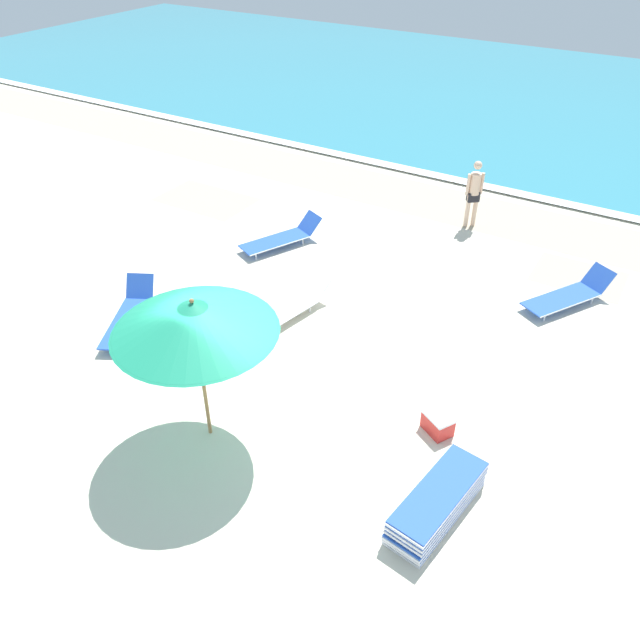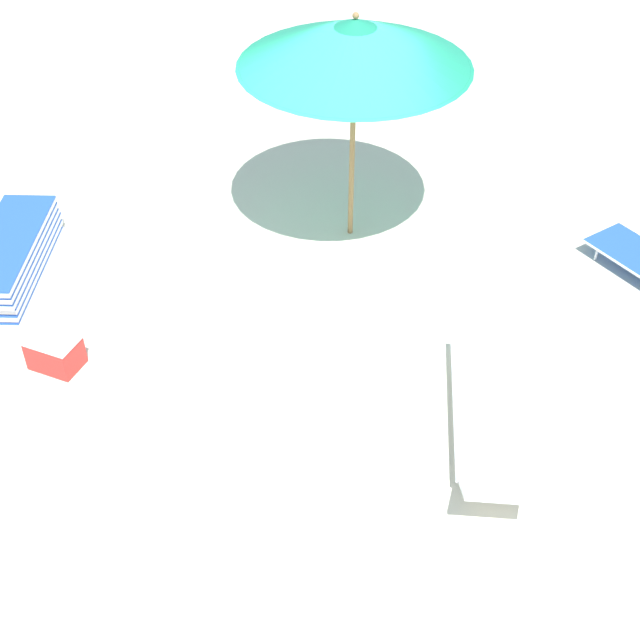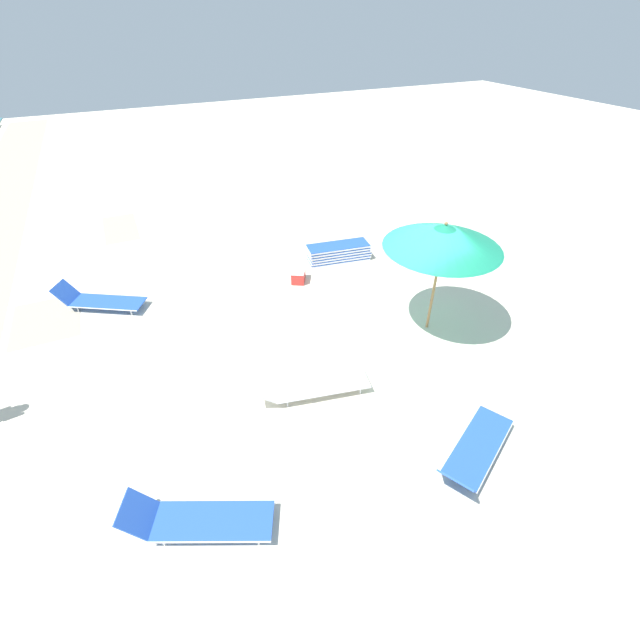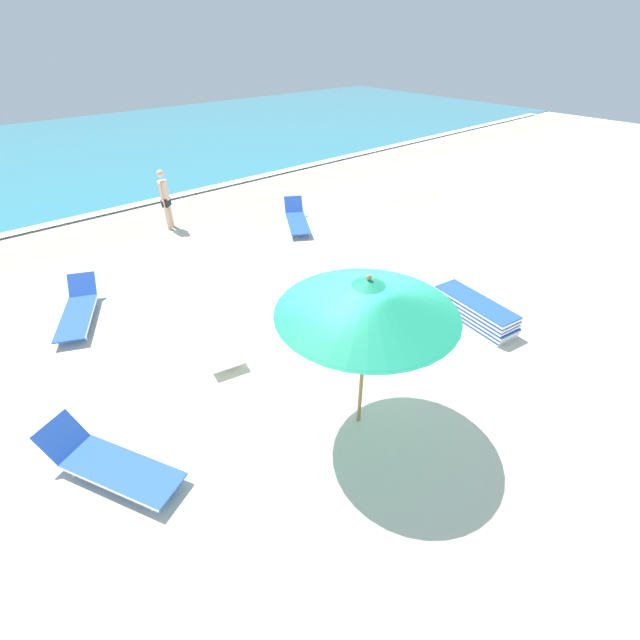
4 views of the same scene
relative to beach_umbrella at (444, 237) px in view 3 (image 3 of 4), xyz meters
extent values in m
cube|color=beige|center=(0.44, 0.92, -2.41)|extent=(60.00, 60.00, 0.16)
cube|color=#B3A68B|center=(4.10, 8.21, -2.33)|extent=(1.98, 1.51, 0.00)
cube|color=#B3A68B|center=(8.95, 6.15, -2.33)|extent=(2.37, 1.07, 0.00)
cylinder|color=#9E7547|center=(0.00, 0.00, -1.16)|extent=(0.06, 0.06, 2.34)
cone|color=#1E936B|center=(0.00, 0.00, 0.01)|extent=(2.48, 2.48, 0.50)
cylinder|color=#166E50|center=(0.00, 0.00, -0.23)|extent=(2.40, 2.40, 0.01)
sphere|color=#9E7547|center=(0.00, 0.00, 0.29)|extent=(0.07, 0.07, 0.07)
cube|color=blue|center=(3.82, 0.43, -2.27)|extent=(0.86, 1.87, 0.03)
cube|color=silver|center=(3.82, 0.43, -2.30)|extent=(0.87, 1.91, 0.04)
cube|color=blue|center=(3.82, 0.41, -2.19)|extent=(0.86, 1.87, 0.03)
cube|color=silver|center=(3.82, 0.41, -2.22)|extent=(0.87, 1.91, 0.04)
cube|color=blue|center=(3.81, 0.39, -2.10)|extent=(0.86, 1.87, 0.03)
cube|color=silver|center=(3.81, 0.39, -2.13)|extent=(0.87, 1.91, 0.04)
cube|color=blue|center=(3.82, 0.43, -2.02)|extent=(0.86, 1.87, 0.03)
cube|color=silver|center=(3.82, 0.43, -2.05)|extent=(0.87, 1.91, 0.04)
cube|color=blue|center=(3.82, 0.43, -1.93)|extent=(0.86, 1.87, 0.03)
cube|color=silver|center=(3.82, 0.43, -1.96)|extent=(0.87, 1.91, 0.04)
cube|color=blue|center=(3.82, 0.43, -1.85)|extent=(0.86, 1.87, 0.03)
cube|color=silver|center=(3.82, 0.43, -1.88)|extent=(0.87, 1.91, 0.04)
cube|color=blue|center=(-3.25, 1.35, -2.15)|extent=(1.34, 1.83, 0.03)
cylinder|color=silver|center=(-3.51, 1.21, -2.15)|extent=(0.84, 1.56, 0.03)
cylinder|color=silver|center=(-2.98, 1.49, -2.15)|extent=(0.84, 1.56, 0.03)
cube|color=blue|center=(-3.73, 2.27, -1.93)|extent=(0.67, 0.57, 0.47)
cylinder|color=silver|center=(-3.16, 0.63, -2.25)|extent=(0.03, 0.03, 0.16)
cylinder|color=silver|center=(-2.71, 0.86, -2.25)|extent=(0.03, 0.03, 0.16)
cylinder|color=silver|center=(-3.79, 1.84, -2.25)|extent=(0.03, 0.03, 0.16)
cylinder|color=silver|center=(-3.34, 2.07, -2.25)|extent=(0.03, 0.03, 0.16)
cube|color=blue|center=(-2.66, 5.73, -2.15)|extent=(1.26, 1.81, 0.03)
cylinder|color=silver|center=(-2.93, 5.86, -2.15)|extent=(0.74, 1.57, 0.03)
cylinder|color=silver|center=(-2.39, 5.61, -2.15)|extent=(0.74, 1.57, 0.03)
cube|color=blue|center=(-2.22, 6.68, -1.95)|extent=(0.69, 0.60, 0.42)
cylinder|color=silver|center=(-3.17, 5.23, -2.25)|extent=(0.03, 0.03, 0.16)
cylinder|color=silver|center=(-2.71, 5.02, -2.25)|extent=(0.03, 0.03, 0.16)
cylinder|color=silver|center=(-2.61, 6.44, -2.25)|extent=(0.03, 0.03, 0.16)
cylinder|color=silver|center=(-2.15, 6.23, -2.25)|extent=(0.03, 0.03, 0.16)
cube|color=white|center=(-0.83, 3.15, -2.15)|extent=(0.96, 1.94, 0.03)
cylinder|color=silver|center=(-1.12, 3.21, -2.15)|extent=(0.40, 1.82, 0.03)
cylinder|color=silver|center=(-0.53, 3.09, -2.15)|extent=(0.40, 1.82, 0.03)
cube|color=white|center=(-0.60, 4.28, -1.99)|extent=(0.66, 0.57, 0.35)
cylinder|color=silver|center=(-1.22, 2.49, -2.25)|extent=(0.03, 0.03, 0.16)
cylinder|color=silver|center=(-0.72, 2.39, -2.25)|extent=(0.03, 0.03, 0.16)
cylinder|color=silver|center=(-0.93, 3.91, -2.25)|extent=(0.03, 0.03, 0.16)
cylinder|color=silver|center=(-0.43, 3.81, -2.25)|extent=(0.03, 0.03, 0.16)
cube|color=blue|center=(4.01, 6.77, -2.15)|extent=(1.42, 1.82, 0.03)
cylinder|color=silver|center=(3.75, 6.92, -2.15)|extent=(0.93, 1.53, 0.03)
cylinder|color=silver|center=(4.27, 6.61, -2.15)|extent=(0.93, 1.53, 0.03)
cube|color=blue|center=(4.55, 7.67, -1.94)|extent=(0.68, 0.61, 0.45)
cylinder|color=silver|center=(3.44, 6.30, -2.25)|extent=(0.03, 0.03, 0.16)
cylinder|color=silver|center=(3.88, 6.04, -2.25)|extent=(0.03, 0.03, 0.16)
cylinder|color=silver|center=(4.14, 7.49, -2.25)|extent=(0.03, 0.03, 0.16)
cylinder|color=silver|center=(4.58, 7.23, -2.25)|extent=(0.03, 0.03, 0.16)
cube|color=red|center=(3.20, 1.96, -2.17)|extent=(0.59, 0.53, 0.32)
cube|color=white|center=(3.20, 1.96, -1.98)|extent=(0.61, 0.55, 0.05)
camera|label=1|loc=(5.34, -5.31, 5.19)|focal=35.00mm
camera|label=2|loc=(1.34, 8.66, 3.70)|focal=50.00mm
camera|label=3|loc=(-6.22, 5.69, 3.85)|focal=24.00mm
camera|label=4|loc=(-3.51, -3.20, 2.93)|focal=24.00mm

